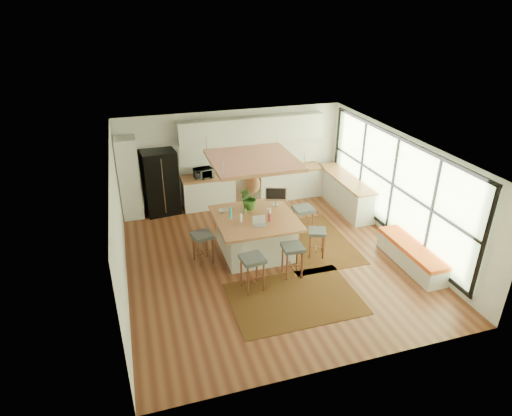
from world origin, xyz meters
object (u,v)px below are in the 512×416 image
object	(u,v)px
stool_near_left	(252,274)
island_plant	(250,200)
microwave	(203,172)
fridge	(161,182)
stool_near_right	(292,261)
island	(255,234)
monitor	(276,196)
stool_left_side	(203,248)
stool_right_back	(303,223)
laptop	(260,221)
stool_right_front	(316,242)

from	to	relation	value
stool_near_left	island_plant	distance (m)	2.11
stool_near_left	microwave	size ratio (longest dim) A/B	1.55
fridge	stool_near_right	bearing A→B (deg)	-65.80
island	monitor	world-z (taller)	monitor
microwave	fridge	bearing A→B (deg)	169.02
stool_left_side	island_plant	xyz separation A→B (m)	(1.28, 0.57, 0.80)
stool_right_back	laptop	size ratio (longest dim) A/B	2.57
stool_right_back	fridge	bearing A→B (deg)	143.45
monitor	island_plant	xyz separation A→B (m)	(-0.65, 0.03, -0.03)
laptop	microwave	bearing A→B (deg)	104.75
stool_right_back	stool_right_front	bearing A→B (deg)	-93.23
stool_right_front	microwave	world-z (taller)	microwave
stool_right_back	stool_left_side	bearing A→B (deg)	-169.96
island	stool_right_back	distance (m)	1.43
stool_left_side	laptop	xyz separation A→B (m)	(1.25, -0.36, 0.70)
island	stool_right_front	bearing A→B (deg)	-23.84
fridge	stool_near_right	distance (m)	4.66
stool_right_front	microwave	bearing A→B (deg)	120.87
monitor	fridge	bearing A→B (deg)	157.10
stool_near_right	stool_right_back	world-z (taller)	stool_right_back
monitor	island_plant	bearing A→B (deg)	-162.98
laptop	stool_right_back	bearing A→B (deg)	33.61
fridge	stool_right_back	bearing A→B (deg)	-43.09
fridge	island_plant	size ratio (longest dim) A/B	3.11
stool_near_left	island_plant	size ratio (longest dim) A/B	1.33
stool_right_front	microwave	distance (m)	3.98
stool_right_front	monitor	world-z (taller)	monitor
stool_left_side	microwave	xyz separation A→B (m)	(0.58, 2.86, 0.74)
stool_near_left	island_plant	xyz separation A→B (m)	(0.50, 1.89, 0.80)
island	island_plant	size ratio (longest dim) A/B	3.16
fridge	laptop	world-z (taller)	fridge
stool_right_front	monitor	distance (m)	1.49
stool_near_left	laptop	xyz separation A→B (m)	(0.46, 0.96, 0.70)
laptop	microwave	distance (m)	3.28
stool_near_right	stool_right_back	distance (m)	1.80
island	stool_near_left	world-z (taller)	island
stool_right_back	stool_left_side	distance (m)	2.69
island	microwave	world-z (taller)	microwave
stool_left_side	island_plant	distance (m)	1.62
stool_left_side	microwave	bearing A→B (deg)	78.46
stool_right_front	island	bearing A→B (deg)	156.16
fridge	stool_left_side	size ratio (longest dim) A/B	2.48
island_plant	stool_right_back	bearing A→B (deg)	-4.26
fridge	monitor	xyz separation A→B (m)	(2.54, -2.35, 0.26)
stool_near_left	stool_left_side	bearing A→B (deg)	120.76
stool_right_back	monitor	xyz separation A→B (m)	(-0.72, 0.07, 0.83)
laptop	stool_near_right	bearing A→B (deg)	-52.56
island	stool_right_front	world-z (taller)	island
island	island_plant	xyz separation A→B (m)	(0.01, 0.49, 0.69)
stool_near_right	stool_right_back	size ratio (longest dim) A/B	0.93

